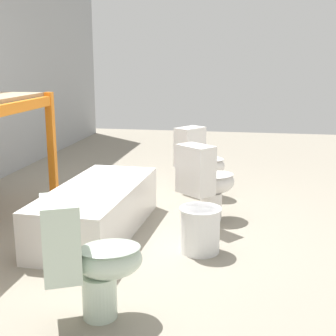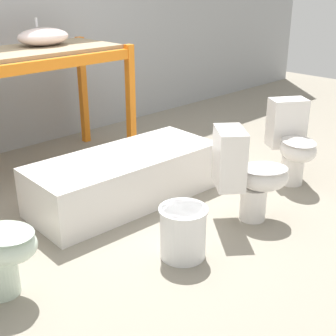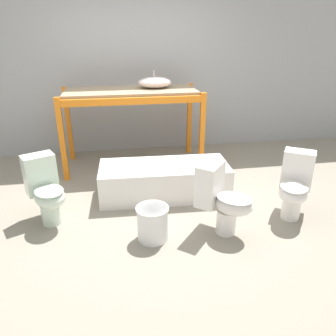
# 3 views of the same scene
# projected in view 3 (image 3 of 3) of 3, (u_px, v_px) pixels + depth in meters

# --- Properties ---
(ground_plane) EXTENTS (12.00, 12.00, 0.00)m
(ground_plane) POSITION_uv_depth(u_px,v_px,m) (153.00, 198.00, 4.08)
(ground_plane) COLOR gray
(warehouse_wall_rear) EXTENTS (10.80, 0.08, 3.20)m
(warehouse_wall_rear) POSITION_uv_depth(u_px,v_px,m) (136.00, 52.00, 5.15)
(warehouse_wall_rear) COLOR #9EA0A3
(warehouse_wall_rear) RESTS_ON ground_plane
(shelving_rack) EXTENTS (1.99, 0.87, 1.14)m
(shelving_rack) POSITION_uv_depth(u_px,v_px,m) (131.00, 102.00, 4.70)
(shelving_rack) COLOR orange
(shelving_rack) RESTS_ON ground_plane
(sink_basin) EXTENTS (0.48, 0.36, 0.24)m
(sink_basin) POSITION_uv_depth(u_px,v_px,m) (155.00, 82.00, 4.73)
(sink_basin) COLOR silver
(sink_basin) RESTS_ON shelving_rack
(bathtub_main) EXTENTS (1.60, 0.71, 0.41)m
(bathtub_main) POSITION_uv_depth(u_px,v_px,m) (164.00, 178.00, 4.06)
(bathtub_main) COLOR white
(bathtub_main) RESTS_ON ground_plane
(toilet_near) EXTENTS (0.62, 0.59, 0.73)m
(toilet_near) POSITION_uv_depth(u_px,v_px,m) (222.00, 198.00, 3.27)
(toilet_near) COLOR white
(toilet_near) RESTS_ON ground_plane
(toilet_far) EXTENTS (0.52, 0.63, 0.73)m
(toilet_far) POSITION_uv_depth(u_px,v_px,m) (46.00, 189.00, 3.45)
(toilet_far) COLOR silver
(toilet_far) RESTS_ON ground_plane
(toilet_extra) EXTENTS (0.56, 0.63, 0.73)m
(toilet_extra) POSITION_uv_depth(u_px,v_px,m) (295.00, 185.00, 3.55)
(toilet_extra) COLOR white
(toilet_extra) RESTS_ON ground_plane
(bucket_white) EXTENTS (0.32, 0.32, 0.35)m
(bucket_white) POSITION_uv_depth(u_px,v_px,m) (153.00, 223.00, 3.22)
(bucket_white) COLOR white
(bucket_white) RESTS_ON ground_plane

